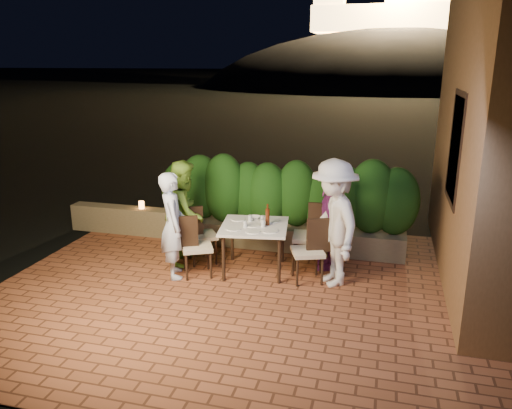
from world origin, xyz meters
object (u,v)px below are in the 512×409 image
(beer_bottle, at_px, (268,215))
(diner_green, at_px, (185,212))
(dining_table, at_px, (254,248))
(diner_blue, at_px, (173,225))
(chair_left_front, at_px, (197,246))
(diner_purple, at_px, (329,221))
(chair_right_front, at_px, (308,250))
(chair_left_back, at_px, (202,234))
(diner_white, at_px, (333,223))
(parapet_lamp, at_px, (141,205))
(chair_right_back, at_px, (309,235))
(bowl, at_px, (255,217))

(beer_bottle, relative_size, diner_green, 0.20)
(diner_green, bearing_deg, beer_bottle, -101.48)
(dining_table, xyz_separation_m, diner_blue, (-1.13, -0.47, 0.43))
(beer_bottle, height_order, diner_blue, diner_blue)
(dining_table, distance_m, diner_blue, 1.29)
(chair_left_front, distance_m, diner_purple, 2.06)
(diner_purple, bearing_deg, chair_left_front, -75.01)
(beer_bottle, xyz_separation_m, chair_left_front, (-0.99, -0.43, -0.44))
(dining_table, height_order, chair_left_front, chair_left_front)
(chair_right_front, bearing_deg, chair_left_back, -30.16)
(diner_white, distance_m, parapet_lamp, 3.92)
(chair_left_back, bearing_deg, dining_table, -42.17)
(diner_purple, distance_m, parapet_lamp, 3.64)
(chair_left_front, distance_m, diner_blue, 0.48)
(beer_bottle, distance_m, chair_right_back, 0.77)
(diner_blue, bearing_deg, diner_purple, -96.94)
(beer_bottle, xyz_separation_m, chair_left_back, (-1.10, 0.08, -0.44))
(beer_bottle, distance_m, bowl, 0.40)
(chair_right_back, distance_m, diner_white, 0.77)
(diner_green, bearing_deg, chair_left_front, -151.16)
(diner_purple, xyz_separation_m, parapet_lamp, (-3.57, 0.70, -0.20))
(dining_table, height_order, parapet_lamp, dining_table)
(bowl, height_order, chair_right_front, chair_right_front)
(chair_right_front, xyz_separation_m, diner_blue, (-1.98, -0.32, 0.32))
(diner_blue, bearing_deg, diner_green, -24.83)
(beer_bottle, xyz_separation_m, diner_blue, (-1.32, -0.53, -0.11))
(diner_green, bearing_deg, bowl, -88.52)
(beer_bottle, distance_m, diner_green, 1.36)
(bowl, height_order, parapet_lamp, bowl)
(parapet_lamp, bearing_deg, dining_table, -24.51)
(beer_bottle, relative_size, diner_blue, 0.21)
(parapet_lamp, bearing_deg, diner_white, -18.91)
(diner_green, bearing_deg, chair_left_back, -90.76)
(dining_table, distance_m, chair_left_front, 0.88)
(diner_white, bearing_deg, chair_left_front, -112.02)
(dining_table, xyz_separation_m, chair_right_back, (0.78, 0.37, 0.16))
(beer_bottle, bearing_deg, dining_table, -162.46)
(beer_bottle, bearing_deg, chair_left_front, -156.64)
(chair_left_front, bearing_deg, diner_blue, 171.12)
(chair_right_front, height_order, diner_purple, diner_purple)
(chair_left_back, distance_m, diner_white, 2.18)
(parapet_lamp, bearing_deg, diner_green, -38.11)
(diner_blue, height_order, parapet_lamp, diner_blue)
(beer_bottle, distance_m, diner_white, 1.03)
(bowl, relative_size, chair_left_front, 0.17)
(chair_left_front, height_order, diner_green, diner_green)
(dining_table, distance_m, beer_bottle, 0.58)
(bowl, relative_size, diner_green, 0.10)
(dining_table, height_order, chair_right_back, chair_right_back)
(beer_bottle, bearing_deg, diner_blue, -158.01)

